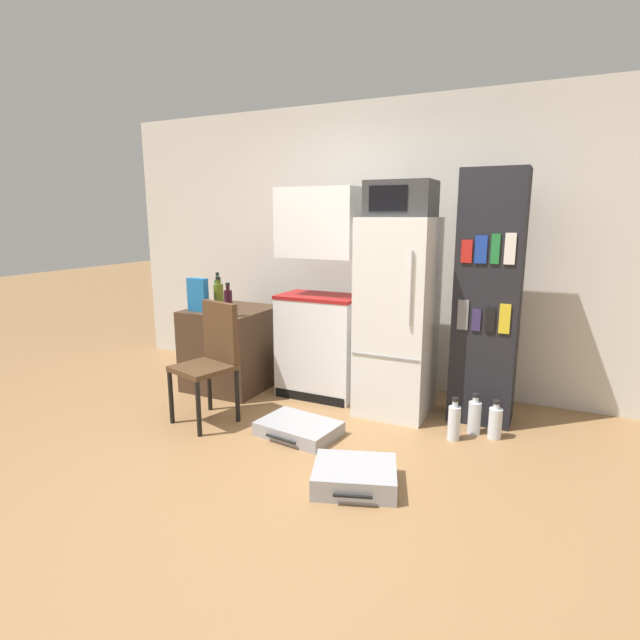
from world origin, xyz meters
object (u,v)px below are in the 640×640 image
object	(u,v)px
refrigerator	(397,317)
bottle_wine_dark	(228,302)
suitcase_small_flat	(355,476)
cereal_box	(198,295)
water_bottle_middle	(495,422)
bottle_ketchup_red	(200,299)
chair	(212,353)
water_bottle_back	(474,417)
microwave	(401,199)
bookshelf	(488,300)
suitcase_large_flat	(299,428)
side_table	(232,348)
bottle_green_tall	(218,292)
water_bottle_front	(454,422)
kitchen_hutch	(320,304)
bottle_olive_oil	(219,296)

from	to	relation	value
refrigerator	bottle_wine_dark	bearing A→B (deg)	-163.69
refrigerator	suitcase_small_flat	bearing A→B (deg)	-83.33
cereal_box	water_bottle_middle	world-z (taller)	cereal_box
bottle_ketchup_red	suitcase_small_flat	size ratio (longest dim) A/B	0.30
chair	water_bottle_back	xyz separation A→B (m)	(1.93, 0.62, -0.42)
water_bottle_back	chair	bearing A→B (deg)	-162.06
refrigerator	microwave	world-z (taller)	microwave
refrigerator	suitcase_small_flat	world-z (taller)	refrigerator
bookshelf	suitcase_large_flat	size ratio (longest dim) A/B	3.12
side_table	bottle_green_tall	size ratio (longest dim) A/B	2.37
microwave	water_bottle_front	size ratio (longest dim) A/B	1.58
kitchen_hutch	cereal_box	xyz separation A→B (m)	(-1.03, -0.39, 0.06)
bookshelf	bottle_ketchup_red	size ratio (longest dim) A/B	10.68
cereal_box	suitcase_small_flat	xyz separation A→B (m)	(1.92, -0.96, -0.84)
bottle_wine_dark	chair	xyz separation A→B (m)	(0.12, -0.40, -0.33)
bottle_olive_oil	water_bottle_back	distance (m)	2.42
suitcase_large_flat	water_bottle_front	size ratio (longest dim) A/B	1.94
bottle_ketchup_red	water_bottle_middle	size ratio (longest dim) A/B	0.62
suitcase_large_flat	water_bottle_front	world-z (taller)	water_bottle_front
refrigerator	bottle_green_tall	xyz separation A→B (m)	(-1.79, 0.01, 0.09)
side_table	water_bottle_front	xyz separation A→B (m)	(2.14, -0.28, -0.24)
bookshelf	water_bottle_middle	xyz separation A→B (m)	(0.15, -0.33, -0.85)
bottle_green_tall	suitcase_large_flat	distance (m)	1.73
refrigerator	kitchen_hutch	bearing A→B (deg)	174.38
side_table	kitchen_hutch	size ratio (longest dim) A/B	0.41
kitchen_hutch	water_bottle_middle	size ratio (longest dim) A/B	6.29
suitcase_small_flat	refrigerator	bearing A→B (deg)	77.74
side_table	suitcase_small_flat	size ratio (longest dim) A/B	1.26
chair	suitcase_small_flat	xyz separation A→B (m)	(1.40, -0.47, -0.48)
bottle_ketchup_red	chair	size ratio (longest dim) A/B	0.19
chair	side_table	bearing A→B (deg)	130.41
microwave	bottle_wine_dark	world-z (taller)	microwave
cereal_box	water_bottle_back	world-z (taller)	cereal_box
bookshelf	bottle_wine_dark	xyz separation A→B (m)	(-2.05, -0.53, -0.09)
bottle_green_tall	suitcase_large_flat	size ratio (longest dim) A/B	0.51
side_table	water_bottle_middle	world-z (taller)	side_table
water_bottle_middle	bottle_ketchup_red	bearing A→B (deg)	178.83
suitcase_small_flat	water_bottle_middle	bearing A→B (deg)	38.76
bottle_green_tall	chair	distance (m)	1.03
suitcase_small_flat	bookshelf	bearing A→B (deg)	50.51
microwave	bottle_olive_oil	xyz separation A→B (m)	(-1.63, -0.19, -0.85)
kitchen_hutch	suitcase_large_flat	size ratio (longest dim) A/B	2.95
chair	water_bottle_front	distance (m)	1.91
suitcase_small_flat	chair	bearing A→B (deg)	142.54
bookshelf	bottle_olive_oil	world-z (taller)	bookshelf
microwave	cereal_box	bearing A→B (deg)	-169.94
microwave	bottle_wine_dark	distance (m)	1.66
bookshelf	bottle_wine_dark	bearing A→B (deg)	-165.60
refrigerator	cereal_box	xyz separation A→B (m)	(-1.77, -0.31, 0.11)
microwave	bookshelf	bearing A→B (deg)	10.52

